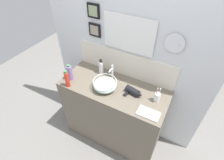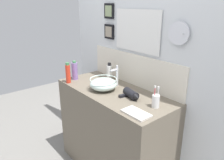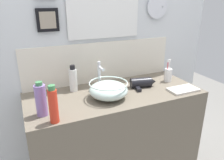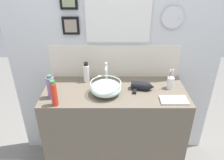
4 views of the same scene
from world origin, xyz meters
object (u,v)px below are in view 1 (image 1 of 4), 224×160
object	(u,v)px
faucet	(112,72)
lotion_bottle	(67,79)
shampoo_bottle	(101,67)
spray_bottle	(70,73)
hair_drier	(133,92)
glass_bowl_sink	(105,85)
hand_towel	(148,113)
toothbrush_cup	(157,97)

from	to	relation	value
faucet	lotion_bottle	xyz separation A→B (m)	(-0.39, -0.33, -0.02)
shampoo_bottle	lotion_bottle	size ratio (longest dim) A/B	0.89
faucet	spray_bottle	distance (m)	0.49
shampoo_bottle	faucet	bearing A→B (deg)	-17.17
spray_bottle	hair_drier	bearing A→B (deg)	9.47
glass_bowl_sink	lotion_bottle	size ratio (longest dim) A/B	1.20
hair_drier	shampoo_bottle	bearing A→B (deg)	163.19
spray_bottle	shampoo_bottle	world-z (taller)	spray_bottle
glass_bowl_sink	lotion_bottle	world-z (taller)	lotion_bottle
hair_drier	lotion_bottle	world-z (taller)	lotion_bottle
glass_bowl_sink	hand_towel	bearing A→B (deg)	-11.24
glass_bowl_sink	lotion_bottle	bearing A→B (deg)	-157.28
glass_bowl_sink	spray_bottle	size ratio (longest dim) A/B	1.27
hair_drier	toothbrush_cup	size ratio (longest dim) A/B	1.16
hair_drier	spray_bottle	xyz separation A→B (m)	(-0.76, -0.13, 0.06)
faucet	toothbrush_cup	bearing A→B (deg)	-6.97
glass_bowl_sink	spray_bottle	xyz separation A→B (m)	(-0.44, -0.06, 0.04)
shampoo_bottle	lotion_bottle	bearing A→B (deg)	-118.36
toothbrush_cup	lotion_bottle	world-z (taller)	lotion_bottle
faucet	toothbrush_cup	world-z (taller)	faucet
glass_bowl_sink	shampoo_bottle	size ratio (longest dim) A/B	1.36
hand_towel	hair_drier	bearing A→B (deg)	142.91
toothbrush_cup	shampoo_bottle	bearing A→B (deg)	170.46
hair_drier	spray_bottle	world-z (taller)	spray_bottle
hair_drier	spray_bottle	distance (m)	0.77
spray_bottle	shampoo_bottle	bearing A→B (deg)	46.88
glass_bowl_sink	toothbrush_cup	xyz separation A→B (m)	(0.57, 0.09, -0.00)
toothbrush_cup	shampoo_bottle	xyz separation A→B (m)	(-0.75, 0.13, 0.03)
faucet	glass_bowl_sink	bearing A→B (deg)	-90.00
spray_bottle	hand_towel	world-z (taller)	spray_bottle
hand_towel	toothbrush_cup	bearing A→B (deg)	85.81
toothbrush_cup	hair_drier	bearing A→B (deg)	-174.55
glass_bowl_sink	faucet	world-z (taller)	faucet
faucet	shampoo_bottle	distance (m)	0.19
hair_drier	toothbrush_cup	bearing A→B (deg)	5.45
lotion_bottle	hand_towel	size ratio (longest dim) A/B	1.00
toothbrush_cup	hand_towel	size ratio (longest dim) A/B	0.83
hair_drier	spray_bottle	bearing A→B (deg)	-170.53
glass_bowl_sink	faucet	bearing A→B (deg)	90.00
toothbrush_cup	lotion_bottle	xyz separation A→B (m)	(-0.96, -0.26, 0.05)
hand_towel	lotion_bottle	bearing A→B (deg)	-176.70
shampoo_bottle	lotion_bottle	xyz separation A→B (m)	(-0.21, -0.38, 0.02)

